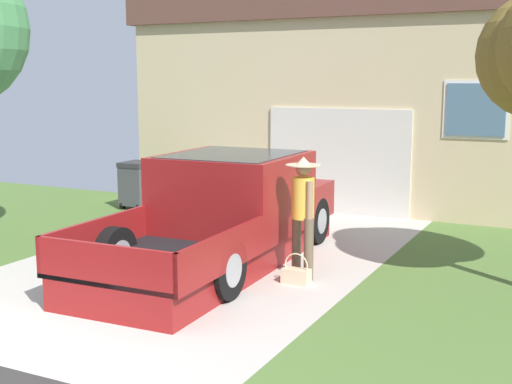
{
  "coord_description": "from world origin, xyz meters",
  "views": [
    {
      "loc": [
        5.38,
        -4.57,
        2.82
      ],
      "look_at": [
        0.97,
        4.27,
        1.18
      ],
      "focal_mm": 47.54,
      "sensor_mm": 36.0,
      "label": 1
    }
  ],
  "objects_px": {
    "person_with_hat": "(303,207)",
    "handbag": "(296,275)",
    "house_with_garage": "(359,96)",
    "wheeled_trash_bin": "(138,183)",
    "pickup_truck": "(229,212)"
  },
  "relations": [
    {
      "from": "person_with_hat",
      "to": "house_with_garage",
      "type": "height_order",
      "value": "house_with_garage"
    },
    {
      "from": "house_with_garage",
      "to": "wheeled_trash_bin",
      "type": "bearing_deg",
      "value": -128.35
    },
    {
      "from": "house_with_garage",
      "to": "person_with_hat",
      "type": "bearing_deg",
      "value": -77.51
    },
    {
      "from": "handbag",
      "to": "wheeled_trash_bin",
      "type": "relative_size",
      "value": 0.42
    },
    {
      "from": "handbag",
      "to": "wheeled_trash_bin",
      "type": "distance_m",
      "value": 6.5
    },
    {
      "from": "pickup_truck",
      "to": "wheeled_trash_bin",
      "type": "xyz_separation_m",
      "value": [
        -3.89,
        2.89,
        -0.19
      ]
    },
    {
      "from": "person_with_hat",
      "to": "house_with_garage",
      "type": "distance_m",
      "value": 8.15
    },
    {
      "from": "person_with_hat",
      "to": "wheeled_trash_bin",
      "type": "distance_m",
      "value": 6.29
    },
    {
      "from": "person_with_hat",
      "to": "wheeled_trash_bin",
      "type": "height_order",
      "value": "person_with_hat"
    },
    {
      "from": "handbag",
      "to": "house_with_garage",
      "type": "height_order",
      "value": "house_with_garage"
    },
    {
      "from": "person_with_hat",
      "to": "pickup_truck",
      "type": "bearing_deg",
      "value": 22.35
    },
    {
      "from": "person_with_hat",
      "to": "handbag",
      "type": "xyz_separation_m",
      "value": [
        0.05,
        -0.33,
        -0.91
      ]
    },
    {
      "from": "pickup_truck",
      "to": "house_with_garage",
      "type": "relative_size",
      "value": 0.57
    },
    {
      "from": "house_with_garage",
      "to": "pickup_truck",
      "type": "bearing_deg",
      "value": -87.66
    },
    {
      "from": "person_with_hat",
      "to": "house_with_garage",
      "type": "bearing_deg",
      "value": -39.18
    }
  ]
}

